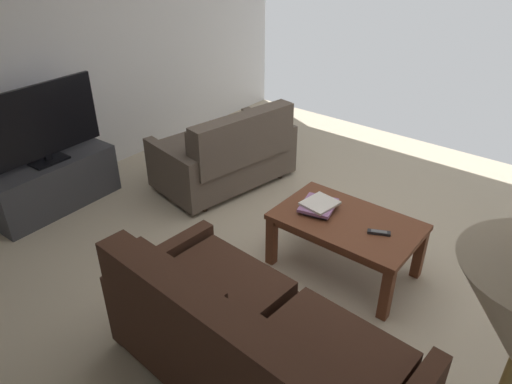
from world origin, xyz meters
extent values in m
cube|color=#B7A88E|center=(0.00, 0.00, 0.00)|extent=(5.52, 5.71, 0.01)
cube|color=silver|center=(2.76, 0.00, 1.30)|extent=(0.12, 5.71, 2.60)
cylinder|color=black|center=(0.32, 0.75, 0.03)|extent=(0.05, 0.05, 0.06)
cylinder|color=black|center=(0.36, 1.46, 0.03)|extent=(0.05, 0.05, 0.06)
cube|color=#382116|center=(-0.37, 1.15, 0.24)|extent=(1.63, 0.92, 0.35)
cube|color=#382116|center=(-0.77, 1.15, 0.46)|extent=(0.78, 0.77, 0.10)
cube|color=#382116|center=(0.02, 1.11, 0.46)|extent=(0.78, 0.77, 0.10)
cube|color=#382116|center=(-0.35, 1.50, 0.62)|extent=(1.59, 0.27, 0.51)
cube|color=#382116|center=(-0.75, 1.42, 0.62)|extent=(0.72, 0.16, 0.37)
cube|color=#382116|center=(0.04, 1.37, 0.62)|extent=(0.72, 0.16, 0.37)
cube|color=#382116|center=(0.47, 1.10, 0.31)|extent=(0.15, 0.83, 0.51)
cylinder|color=black|center=(1.69, -1.10, 0.03)|extent=(0.06, 0.06, 0.06)
cylinder|color=black|center=(1.85, -0.13, 0.03)|extent=(0.06, 0.06, 0.06)
cylinder|color=black|center=(1.04, -0.99, 0.03)|extent=(0.06, 0.06, 0.06)
cylinder|color=black|center=(1.21, -0.02, 0.03)|extent=(0.06, 0.06, 0.06)
cube|color=brown|center=(1.45, -0.56, 0.23)|extent=(0.96, 1.26, 0.35)
cube|color=brown|center=(1.42, -0.84, 0.46)|extent=(0.77, 0.64, 0.10)
cube|color=brown|center=(1.52, -0.28, 0.46)|extent=(0.77, 0.64, 0.10)
cube|color=brown|center=(1.12, -0.50, 0.60)|extent=(0.37, 1.15, 0.48)
cube|color=brown|center=(1.18, -0.80, 0.60)|extent=(0.21, 0.53, 0.34)
cube|color=brown|center=(1.28, -0.24, 0.60)|extent=(0.21, 0.53, 0.34)
cube|color=brown|center=(1.34, -1.17, 0.30)|extent=(0.78, 0.23, 0.51)
cube|color=brown|center=(1.55, 0.05, 0.30)|extent=(0.78, 0.23, 0.51)
cube|color=brown|center=(-0.23, -0.08, 0.44)|extent=(1.05, 0.66, 0.04)
cube|color=brown|center=(-0.23, -0.08, 0.40)|extent=(0.97, 0.59, 0.05)
cube|color=brown|center=(-0.71, -0.37, 0.21)|extent=(0.07, 0.07, 0.42)
cube|color=brown|center=(0.25, -0.37, 0.21)|extent=(0.07, 0.07, 0.42)
cube|color=brown|center=(-0.71, 0.20, 0.21)|extent=(0.07, 0.07, 0.42)
cube|color=brown|center=(0.25, 0.20, 0.21)|extent=(0.07, 0.07, 0.42)
cube|color=#38383D|center=(2.34, 0.79, 0.24)|extent=(0.43, 1.18, 0.48)
cube|color=black|center=(2.45, 0.80, 0.24)|extent=(0.06, 0.99, 0.29)
cube|color=black|center=(2.36, 0.73, 0.24)|extent=(0.21, 0.25, 0.06)
cube|color=black|center=(2.34, 0.79, 0.49)|extent=(0.21, 0.33, 0.02)
cube|color=black|center=(2.34, 0.79, 0.53)|extent=(0.04, 0.06, 0.06)
cube|color=black|center=(2.34, 0.79, 0.87)|extent=(0.08, 1.11, 0.64)
cube|color=navy|center=(2.36, 0.79, 0.87)|extent=(0.05, 1.08, 0.61)
cube|color=black|center=(0.00, -0.06, 0.48)|extent=(0.23, 0.26, 0.03)
cube|color=#996699|center=(0.02, -0.07, 0.50)|extent=(0.31, 0.34, 0.02)
cube|color=silver|center=(0.01, -0.07, 0.52)|extent=(0.25, 0.28, 0.02)
cube|color=black|center=(-0.49, -0.07, 0.47)|extent=(0.16, 0.11, 0.02)
cube|color=#59595B|center=(-0.49, -0.07, 0.48)|extent=(0.11, 0.08, 0.00)
camera|label=1|loc=(-1.52, 2.61, 2.40)|focal=33.07mm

